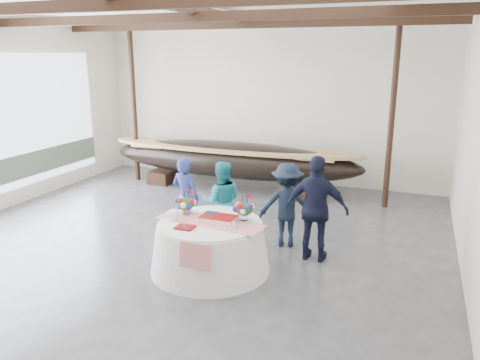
% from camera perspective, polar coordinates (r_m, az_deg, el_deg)
% --- Properties ---
extents(floor, '(10.00, 12.00, 0.01)m').
position_cam_1_polar(floor, '(8.70, -9.38, -9.45)').
color(floor, '#3D3D42').
rests_on(floor, ground).
extents(wall_back, '(10.00, 0.02, 4.50)m').
position_cam_1_polar(wall_back, '(13.49, 3.30, 9.41)').
color(wall_back, silver).
rests_on(wall_back, ground).
extents(pavilion_structure, '(9.80, 11.76, 4.50)m').
position_cam_1_polar(pavilion_structure, '(8.62, -7.79, 17.75)').
color(pavilion_structure, black).
rests_on(pavilion_structure, ground).
extents(longboat_display, '(7.08, 1.42, 1.33)m').
position_cam_1_polar(longboat_display, '(12.57, -1.12, 2.54)').
color(longboat_display, black).
rests_on(longboat_display, ground).
extents(banquet_table, '(2.04, 2.04, 0.87)m').
position_cam_1_polar(banquet_table, '(8.03, -3.64, -8.01)').
color(banquet_table, silver).
rests_on(banquet_table, ground).
extents(tabletop_items, '(1.94, 0.96, 0.40)m').
position_cam_1_polar(tabletop_items, '(7.99, -3.56, -3.67)').
color(tabletop_items, red).
rests_on(tabletop_items, banquet_table).
extents(guest_woman_blue, '(0.64, 0.46, 1.63)m').
position_cam_1_polar(guest_woman_blue, '(9.42, -6.65, -2.09)').
color(guest_woman_blue, navy).
rests_on(guest_woman_blue, ground).
extents(guest_woman_teal, '(0.96, 0.86, 1.61)m').
position_cam_1_polar(guest_woman_teal, '(9.12, -2.26, -2.65)').
color(guest_woman_teal, teal).
rests_on(guest_woman_teal, ground).
extents(guest_man_left, '(1.16, 0.83, 1.63)m').
position_cam_1_polar(guest_man_left, '(8.94, 5.74, -3.03)').
color(guest_man_left, black).
rests_on(guest_man_left, ground).
extents(guest_man_right, '(1.12, 0.47, 1.91)m').
position_cam_1_polar(guest_man_right, '(8.33, 9.32, -3.51)').
color(guest_man_right, black).
rests_on(guest_man_right, ground).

